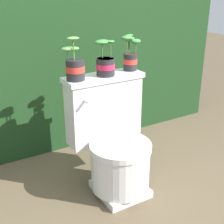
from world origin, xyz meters
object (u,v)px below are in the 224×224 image
object	(u,v)px
potted_plant_left	(75,67)
potted_plant_midleft	(105,64)
toilet	(113,142)
potted_plant_middle	(130,56)

from	to	relation	value
potted_plant_left	potted_plant_midleft	size ratio (longest dim) A/B	1.17
toilet	potted_plant_middle	world-z (taller)	potted_plant_middle
toilet	potted_plant_midleft	bearing A→B (deg)	87.50
potted_plant_midleft	toilet	bearing A→B (deg)	-92.50
potted_plant_middle	toilet	bearing A→B (deg)	-146.45
potted_plant_left	potted_plant_middle	world-z (taller)	potted_plant_left
potted_plant_left	potted_plant_middle	xyz separation A→B (m)	(0.40, 0.03, 0.01)
toilet	potted_plant_midleft	world-z (taller)	potted_plant_midleft
toilet	potted_plant_midleft	xyz separation A→B (m)	(0.00, 0.11, 0.49)
potted_plant_midleft	potted_plant_middle	bearing A→B (deg)	8.86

